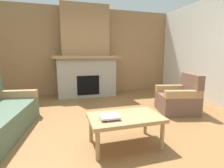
% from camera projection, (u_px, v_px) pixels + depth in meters
% --- Properties ---
extents(ground, '(9.00, 9.00, 0.00)m').
position_uv_depth(ground, '(109.00, 130.00, 2.90)').
color(ground, brown).
extents(wall_back_wood_panel, '(6.00, 0.12, 2.70)m').
position_uv_depth(wall_back_wood_panel, '(84.00, 52.00, 5.50)').
color(wall_back_wood_panel, '#997047').
rests_on(wall_back_wood_panel, ground).
extents(fireplace, '(1.90, 0.82, 2.70)m').
position_uv_depth(fireplace, '(86.00, 58.00, 5.18)').
color(fireplace, gray).
rests_on(fireplace, ground).
extents(armchair, '(0.92, 0.92, 0.85)m').
position_uv_depth(armchair, '(179.00, 99.00, 3.76)').
color(armchair, brown).
rests_on(armchair, ground).
extents(coffee_table, '(1.00, 0.60, 0.43)m').
position_uv_depth(coffee_table, '(125.00, 120.00, 2.35)').
color(coffee_table, tan).
rests_on(coffee_table, ground).
extents(book_stack_near_edge, '(0.26, 0.21, 0.05)m').
position_uv_depth(book_stack_near_edge, '(110.00, 117.00, 2.22)').
color(book_stack_near_edge, '#7A3D84').
rests_on(book_stack_near_edge, coffee_table).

